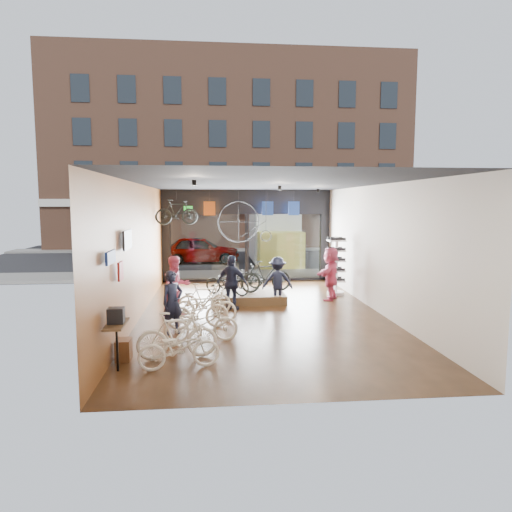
{
  "coord_description": "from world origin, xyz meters",
  "views": [
    {
      "loc": [
        -1.41,
        -12.98,
        3.23
      ],
      "look_at": [
        -0.04,
        1.4,
        1.57
      ],
      "focal_mm": 32.0,
      "sensor_mm": 36.0,
      "label": 1
    }
  ],
  "objects": [
    {
      "name": "wall_merch",
      "position": [
        -3.38,
        -3.5,
        1.3
      ],
      "size": [
        0.4,
        2.4,
        2.6
      ],
      "primitive_type": null,
      "color": "navy",
      "rests_on": "wall_left"
    },
    {
      "name": "ground_plane",
      "position": [
        0.0,
        0.0,
        -0.02
      ],
      "size": [
        7.0,
        12.0,
        0.04
      ],
      "primitive_type": "cube",
      "color": "black",
      "rests_on": "ground"
    },
    {
      "name": "display_bike_left",
      "position": [
        -0.96,
        1.55,
        0.71
      ],
      "size": [
        1.63,
        1.26,
        0.82
      ],
      "primitive_type": "imported",
      "rotation": [
        0.0,
        0.0,
        1.04
      ],
      "color": "black",
      "rests_on": "display_platform"
    },
    {
      "name": "penny_farthing",
      "position": [
        -0.09,
        4.43,
        2.5
      ],
      "size": [
        2.0,
        0.06,
        1.6
      ],
      "primitive_type": null,
      "color": "black",
      "rests_on": "ceiling"
    },
    {
      "name": "customer_2",
      "position": [
        -0.85,
        0.65,
        0.84
      ],
      "size": [
        1.07,
        0.82,
        1.69
      ],
      "primitive_type": "imported",
      "rotation": [
        0.0,
        0.0,
        2.66
      ],
      "color": "#161C33",
      "rests_on": "ground_plane"
    },
    {
      "name": "jersey_right",
      "position": [
        1.85,
        5.2,
        3.05
      ],
      "size": [
        0.45,
        0.03,
        0.55
      ],
      "primitive_type": "cube",
      "color": "#1E3F99",
      "rests_on": "ceiling"
    },
    {
      "name": "hung_bike",
      "position": [
        -2.74,
        4.2,
        2.93
      ],
      "size": [
        1.64,
        0.8,
        0.95
      ],
      "primitive_type": "imported",
      "rotation": [
        0.0,
        0.0,
        1.8
      ],
      "color": "black",
      "rests_on": "ceiling"
    },
    {
      "name": "storefront",
      "position": [
        0.0,
        6.0,
        1.9
      ],
      "size": [
        7.0,
        0.26,
        3.8
      ],
      "primitive_type": null,
      "color": "black",
      "rests_on": "ground"
    },
    {
      "name": "wall_right",
      "position": [
        3.52,
        0.0,
        1.9
      ],
      "size": [
        0.04,
        12.0,
        3.8
      ],
      "primitive_type": "cube",
      "color": "beige",
      "rests_on": "ground"
    },
    {
      "name": "customer_5",
      "position": [
        2.53,
        1.9,
        0.89
      ],
      "size": [
        1.27,
        1.71,
        1.79
      ],
      "primitive_type": "imported",
      "rotation": [
        0.0,
        0.0,
        4.2
      ],
      "color": "#CC4C72",
      "rests_on": "ground_plane"
    },
    {
      "name": "street_road",
      "position": [
        0.0,
        15.0,
        -0.01
      ],
      "size": [
        30.0,
        18.0,
        0.02
      ],
      "primitive_type": "cube",
      "color": "black",
      "rests_on": "ground"
    },
    {
      "name": "jersey_mid",
      "position": [
        0.79,
        5.2,
        3.05
      ],
      "size": [
        0.45,
        0.03,
        0.55
      ],
      "primitive_type": "cube",
      "color": "#1E3F99",
      "rests_on": "ceiling"
    },
    {
      "name": "display_bike_right",
      "position": [
        -0.47,
        2.6,
        0.71
      ],
      "size": [
        1.62,
        0.69,
        0.83
      ],
      "primitive_type": "imported",
      "rotation": [
        0.0,
        0.0,
        1.66
      ],
      "color": "black",
      "rests_on": "display_platform"
    },
    {
      "name": "floor_bike_1",
      "position": [
        -2.17,
        -3.62,
        0.51
      ],
      "size": [
        1.73,
        0.72,
        1.01
      ],
      "primitive_type": "imported",
      "rotation": [
        0.0,
        0.0,
        1.72
      ],
      "color": "silver",
      "rests_on": "ground_plane"
    },
    {
      "name": "wall_left",
      "position": [
        -3.52,
        0.0,
        1.9
      ],
      "size": [
        0.04,
        12.0,
        3.8
      ],
      "primitive_type": "cube",
      "color": "brown",
      "rests_on": "ground"
    },
    {
      "name": "floor_bike_5",
      "position": [
        -1.68,
        0.18,
        0.47
      ],
      "size": [
        1.57,
        0.5,
        0.93
      ],
      "primitive_type": "imported",
      "rotation": [
        0.0,
        0.0,
        1.61
      ],
      "color": "silver",
      "rests_on": "ground_plane"
    },
    {
      "name": "customer_1",
      "position": [
        -2.48,
        0.05,
        0.88
      ],
      "size": [
        1.06,
        0.97,
        1.75
      ],
      "primitive_type": "imported",
      "rotation": [
        0.0,
        0.0,
        0.45
      ],
      "color": "#CC4C72",
      "rests_on": "ground_plane"
    },
    {
      "name": "customer_0",
      "position": [
        -2.42,
        -1.75,
        0.8
      ],
      "size": [
        0.69,
        0.65,
        1.59
      ],
      "primitive_type": "imported",
      "rotation": [
        0.0,
        0.0,
        0.62
      ],
      "color": "#161C33",
      "rests_on": "ground_plane"
    },
    {
      "name": "street_car",
      "position": [
        -2.14,
        12.0,
        0.73
      ],
      "size": [
        4.31,
        1.74,
        1.47
      ],
      "primitive_type": "imported",
      "rotation": [
        0.0,
        0.0,
        1.57
      ],
      "color": "gray",
      "rests_on": "street_road"
    },
    {
      "name": "floor_bike_0",
      "position": [
        -2.09,
        -4.21,
        0.42
      ],
      "size": [
        1.67,
        0.82,
        0.84
      ],
      "primitive_type": "imported",
      "rotation": [
        0.0,
        0.0,
        1.74
      ],
      "color": "silver",
      "rests_on": "ground_plane"
    },
    {
      "name": "box_truck",
      "position": [
        1.9,
        11.0,
        1.35
      ],
      "size": [
        2.28,
        6.84,
        2.7
      ],
      "primitive_type": null,
      "color": "silver",
      "rests_on": "street_road"
    },
    {
      "name": "exit_sign",
      "position": [
        -2.4,
        5.88,
        3.05
      ],
      "size": [
        0.35,
        0.06,
        0.18
      ],
      "primitive_type": "cube",
      "color": "#198C26",
      "rests_on": "storefront"
    },
    {
      "name": "sunglasses_rack",
      "position": [
        2.95,
        2.76,
        1.04
      ],
      "size": [
        0.73,
        0.65,
        2.08
      ],
      "primitive_type": null,
      "rotation": [
        0.0,
        0.0,
        -0.28
      ],
      "color": "white",
      "rests_on": "ground_plane"
    },
    {
      "name": "display_bike_mid",
      "position": [
        0.35,
        1.9,
        0.83
      ],
      "size": [
        1.84,
        0.92,
        1.06
      ],
      "primitive_type": "imported",
      "rotation": [
        0.0,
        0.0,
        1.82
      ],
      "color": "black",
      "rests_on": "display_platform"
    },
    {
      "name": "sidewalk_near",
      "position": [
        0.0,
        7.2,
        0.06
      ],
      "size": [
        30.0,
        2.4,
        0.12
      ],
      "primitive_type": "cube",
      "color": "slate",
      "rests_on": "ground"
    },
    {
      "name": "customer_3",
      "position": [
        0.65,
        1.37,
        0.77
      ],
      "size": [
        1.02,
        0.61,
        1.54
      ],
      "primitive_type": "imported",
      "rotation": [
        0.0,
        0.0,
        3.1
      ],
      "color": "#161C33",
      "rests_on": "ground_plane"
    },
    {
      "name": "ceiling",
      "position": [
        0.0,
        0.0,
        3.82
      ],
      "size": [
        7.0,
        12.0,
        0.04
      ],
      "primitive_type": "cube",
      "color": "black",
      "rests_on": "ground"
    },
    {
      "name": "opposite_building",
      "position": [
        0.0,
        21.5,
        7.0
      ],
      "size": [
        26.0,
        5.0,
        14.0
      ],
      "primitive_type": "cube",
      "color": "brown",
      "rests_on": "ground"
    },
    {
      "name": "floor_bike_4",
      "position": [
        -1.63,
        -0.61,
        0.45
      ],
      "size": [
        1.78,
        0.84,
        0.9
      ],
      "primitive_type": "imported",
      "rotation": [
        0.0,
        0.0,
        1.42
      ],
      "color": "silver",
      "rests_on": "ground_plane"
    },
    {
      "name": "wall_back",
      "position": [
        0.0,
        -6.02,
        1.9
      ],
      "size": [
        7.0,
        0.04,
        3.8
      ],
      "primitive_type": "cube",
      "color": "beige",
      "rests_on": "ground"
    },
    {
      "name": "floor_bike_3",
      "position": [
        -1.81,
        -1.34,
        0.48
      ],
      "size": [
        1.67,
        0.78,
        0.97
      ],
      "primitive_type": "imported",
      "rotation": [
        0.0,
        0.0,
        1.78
      ],
      "color": "silver",
      "rests_on": "ground_plane"
    },
    {
      "name": "jersey_left",
      "position": [
        -1.53,
        5.2,
        3.05
      ],
      "size": [
        0.45,
        0.03,
        0.55
      ],
      "primitive_type": "cube",
      "color": "#CC5919",
      "rests_on": "ceiling"
    },
    {
      "name": "floor_bike_2",
      "position": [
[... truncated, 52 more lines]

